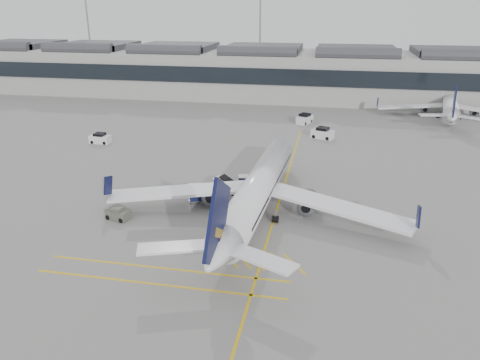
% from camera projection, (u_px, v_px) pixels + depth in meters
% --- Properties ---
extents(ground, '(220.00, 220.00, 0.00)m').
position_uv_depth(ground, '(180.00, 219.00, 50.91)').
color(ground, gray).
rests_on(ground, ground).
extents(terminal, '(200.00, 20.45, 12.40)m').
position_uv_depth(terminal, '(271.00, 72.00, 114.68)').
color(terminal, '#9E9E99').
rests_on(terminal, ground).
extents(light_masts, '(113.00, 0.60, 25.45)m').
position_uv_depth(light_masts, '(272.00, 33.00, 124.93)').
color(light_masts, slate).
rests_on(light_masts, ground).
extents(apron_markings, '(0.25, 60.00, 0.01)m').
position_uv_depth(apron_markings, '(282.00, 192.00, 58.26)').
color(apron_markings, gold).
rests_on(apron_markings, ground).
extents(airliner_main, '(33.67, 36.86, 9.79)m').
position_uv_depth(airliner_main, '(258.00, 190.00, 51.18)').
color(airliner_main, white).
rests_on(airliner_main, ground).
extents(airliner_far, '(28.54, 31.45, 8.43)m').
position_uv_depth(airliner_far, '(450.00, 105.00, 95.37)').
color(airliner_far, white).
rests_on(airliner_far, ground).
extents(belt_loader, '(5.02, 3.26, 2.01)m').
position_uv_depth(belt_loader, '(226.00, 187.00, 58.24)').
color(belt_loader, silver).
rests_on(belt_loader, ground).
extents(baggage_cart_a, '(2.16, 1.98, 1.86)m').
position_uv_depth(baggage_cart_a, '(249.00, 205.00, 52.04)').
color(baggage_cart_a, gray).
rests_on(baggage_cart_a, ground).
extents(baggage_cart_b, '(1.79, 1.59, 1.62)m').
position_uv_depth(baggage_cart_b, '(244.00, 181.00, 59.14)').
color(baggage_cart_b, gray).
rests_on(baggage_cart_b, ground).
extents(baggage_cart_c, '(2.10, 1.79, 2.05)m').
position_uv_depth(baggage_cart_c, '(209.00, 193.00, 54.82)').
color(baggage_cart_c, gray).
rests_on(baggage_cart_c, ground).
extents(baggage_cart_d, '(2.31, 2.10, 2.01)m').
position_uv_depth(baggage_cart_d, '(197.00, 193.00, 55.12)').
color(baggage_cart_d, gray).
rests_on(baggage_cart_d, ground).
extents(ramp_agent_a, '(0.68, 0.69, 1.60)m').
position_uv_depth(ramp_agent_a, '(226.00, 194.00, 55.31)').
color(ramp_agent_a, '#F5570C').
rests_on(ramp_agent_a, ground).
extents(ramp_agent_b, '(0.97, 0.75, 1.98)m').
position_uv_depth(ramp_agent_b, '(250.00, 192.00, 55.53)').
color(ramp_agent_b, orange).
rests_on(ramp_agent_b, ground).
extents(pushback_tug, '(2.79, 2.09, 1.40)m').
position_uv_depth(pushback_tug, '(118.00, 214.00, 50.71)').
color(pushback_tug, '#545548').
rests_on(pushback_tug, ground).
extents(safety_cone_nose, '(0.32, 0.32, 0.45)m').
position_uv_depth(safety_cone_nose, '(283.00, 164.00, 67.62)').
color(safety_cone_nose, '#F24C0A').
rests_on(safety_cone_nose, ground).
extents(safety_cone_engine, '(0.33, 0.33, 0.46)m').
position_uv_depth(safety_cone_engine, '(312.00, 202.00, 54.58)').
color(safety_cone_engine, '#F24C0A').
rests_on(safety_cone_engine, ground).
extents(service_van_left, '(3.38, 1.74, 1.72)m').
position_uv_depth(service_van_left, '(100.00, 139.00, 78.18)').
color(service_van_left, silver).
rests_on(service_van_left, ground).
extents(service_van_mid, '(3.25, 4.19, 1.93)m').
position_uv_depth(service_van_mid, '(305.00, 119.00, 91.00)').
color(service_van_mid, silver).
rests_on(service_van_mid, ground).
extents(service_van_right, '(4.18, 3.07, 1.93)m').
position_uv_depth(service_van_right, '(323.00, 133.00, 80.96)').
color(service_van_right, silver).
rests_on(service_van_right, ground).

